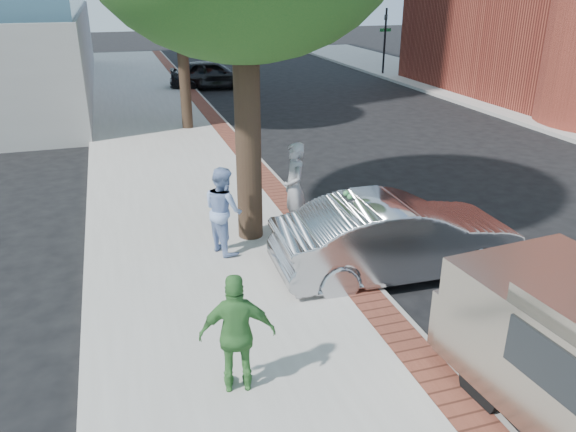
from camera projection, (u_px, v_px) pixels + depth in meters
name	position (u px, v px, depth m)	size (l,w,h in m)	color
ground	(306.00, 278.00, 10.60)	(120.00, 120.00, 0.00)	black
sidewalk	(174.00, 162.00, 17.20)	(5.00, 60.00, 0.15)	#9E9991
brick_strip	(244.00, 153.00, 17.78)	(0.60, 60.00, 0.01)	brown
curb	(255.00, 155.00, 17.90)	(0.10, 60.00, 0.15)	gray
signal_near	(184.00, 42.00, 29.34)	(0.70, 0.15, 3.80)	black
signal_far	(385.00, 36.00, 32.56)	(0.70, 0.15, 3.80)	black
parking_meter	(347.00, 213.00, 10.40)	(0.12, 0.32, 1.47)	gray
person_gray	(294.00, 188.00, 11.89)	(0.72, 0.47, 1.97)	#9B9B9F
person_officer	(223.00, 210.00, 11.04)	(0.85, 0.66, 1.76)	#879FD1
person_green	(237.00, 334.00, 7.21)	(0.99, 0.41, 1.69)	#41833B
sedan_silver	(397.00, 237.00, 10.49)	(1.62, 4.64, 1.53)	#A2A4A9
bg_car	(213.00, 74.00, 29.08)	(1.77, 4.40, 1.50)	black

